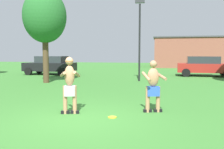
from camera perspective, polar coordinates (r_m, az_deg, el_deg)
name	(u,v)px	position (r m, az deg, el deg)	size (l,w,h in m)	color
ground_plane	(79,119)	(6.96, -7.76, -10.35)	(80.00, 80.00, 0.00)	#38752D
player_with_cap	(70,83)	(7.45, -9.90, -1.88)	(0.70, 0.69, 1.73)	black
player_in_blue	(153,85)	(7.64, 9.61, -2.48)	(0.79, 0.66, 1.62)	black
frisbee	(112,117)	(7.06, 0.08, -9.96)	(0.25, 0.25, 0.03)	yellow
car_red_near_post	(205,66)	(20.70, 20.92, 1.90)	(4.39, 2.22, 1.58)	maroon
car_black_far_end	(50,65)	(21.47, -14.27, 2.18)	(4.36, 2.14, 1.58)	black
lamp_post	(140,31)	(16.07, 6.49, 10.06)	(0.60, 0.24, 5.24)	black
outbuilding_behind_lot	(186,52)	(33.87, 16.96, 5.02)	(8.46, 6.55, 3.89)	brown
tree_behind_players	(45,17)	(15.79, -15.50, 12.90)	(2.64, 2.64, 5.72)	#4C3823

